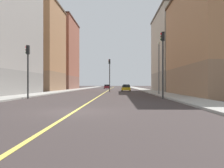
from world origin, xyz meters
TOP-DOWN VIEW (x-y plane):
  - ground_plane at (0.00, 0.00)m, footprint 400.00×400.00m
  - sidewalk_left at (8.77, 49.00)m, footprint 3.08×168.00m
  - sidewalk_right at (-8.77, 49.00)m, footprint 3.08×168.00m
  - lane_center_stripe at (0.00, 49.00)m, footprint 0.16×154.00m
  - building_left_near at (15.25, 18.39)m, footprint 10.18×19.44m
  - building_left_mid at (15.25, 37.83)m, footprint 10.18×17.51m
  - building_right_midblock at (-15.25, 39.05)m, footprint 10.18×14.52m
  - building_right_distant at (-15.25, 58.06)m, footprint 10.18×17.45m
  - traffic_light_left_near at (6.81, 11.59)m, footprint 0.40×0.32m
  - traffic_light_right_near at (-6.85, 11.59)m, footprint 0.40×0.32m
  - traffic_light_median_far at (0.72, 33.34)m, footprint 0.40×0.32m
  - street_lamp_left_near at (7.83, 20.01)m, footprint 0.36×0.36m
  - car_yellow at (4.01, 38.44)m, footprint 1.99×4.17m
  - car_blue at (4.37, 48.35)m, footprint 1.88×4.22m
  - car_maroon at (-1.29, 66.37)m, footprint 1.87×4.21m

SIDE VIEW (x-z plane):
  - ground_plane at x=0.00m, z-range 0.00..0.00m
  - lane_center_stripe at x=0.00m, z-range 0.00..0.01m
  - sidewalk_left at x=8.77m, z-range 0.00..0.15m
  - sidewalk_right at x=-8.77m, z-range 0.00..0.15m
  - car_yellow at x=4.01m, z-range 0.00..1.24m
  - car_maroon at x=-1.29m, z-range -0.02..1.34m
  - car_blue at x=4.37m, z-range -0.03..1.38m
  - traffic_light_right_near at x=-6.85m, z-range 0.84..6.26m
  - traffic_light_median_far at x=0.72m, z-range 0.90..7.12m
  - traffic_light_left_near at x=6.81m, z-range 0.93..7.65m
  - street_lamp_left_near at x=7.83m, z-range 0.90..7.92m
  - building_left_near at x=15.25m, z-range 0.01..14.07m
  - building_left_mid at x=15.25m, z-range 0.01..16.24m
  - building_right_midblock at x=-15.25m, z-range 0.01..18.68m
  - building_right_distant at x=-15.25m, z-range 0.01..20.15m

